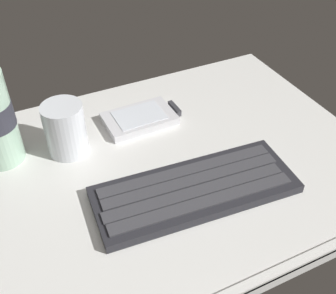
{
  "coord_description": "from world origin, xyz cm",
  "views": [
    {
      "loc": [
        -20.73,
        -43.02,
        43.44
      ],
      "look_at": [
        0.0,
        0.0,
        3.0
      ],
      "focal_mm": 44.31,
      "sensor_mm": 36.0,
      "label": 1
    }
  ],
  "objects": [
    {
      "name": "juice_cup",
      "position": [
        -13.07,
        9.45,
        3.91
      ],
      "size": [
        6.4,
        6.4,
        8.5
      ],
      "color": "silver",
      "rests_on": "ground_plane"
    },
    {
      "name": "handheld_device",
      "position": [
        0.66,
        11.5,
        0.73
      ],
      "size": [
        12.89,
        7.8,
        1.5
      ],
      "color": "silver",
      "rests_on": "ground_plane"
    },
    {
      "name": "ground_plane",
      "position": [
        0.0,
        -0.23,
        -0.99
      ],
      "size": [
        64.0,
        48.0,
        2.8
      ],
      "color": "silver"
    },
    {
      "name": "keyboard",
      "position": [
        0.58,
        -7.74,
        0.81
      ],
      "size": [
        29.75,
        13.18,
        1.7
      ],
      "color": "#232328",
      "rests_on": "ground_plane"
    }
  ]
}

